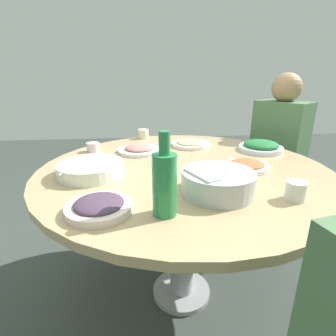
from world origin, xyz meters
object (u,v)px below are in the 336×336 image
Objects in this scene: soup_bowl at (91,169)px; dish_greens at (261,146)px; tea_cup_side at (143,134)px; dish_eggplant at (99,206)px; dish_shrimp at (139,149)px; dish_noodles at (191,143)px; diner_left at (279,140)px; tea_cup_far at (93,147)px; stool_for_diner_left at (269,209)px; dish_tofu_braise at (247,165)px; tea_cup_near at (296,191)px; rice_bowl at (218,182)px; green_bottle at (165,183)px; round_dining_table at (184,186)px.

dish_greens is (-0.91, -0.31, -0.00)m from soup_bowl.
dish_greens is 3.45× the size of tea_cup_side.
dish_shrimp is (-0.12, -0.68, -0.00)m from dish_eggplant.
diner_left is (-0.65, -0.15, -0.03)m from dish_noodles.
tea_cup_far reaches higher than stool_for_diner_left.
soup_bowl is 1.40× the size of dish_tofu_braise.
dish_noodles is 0.88m from stool_for_diner_left.
stool_for_diner_left is 0.54m from diner_left.
dish_tofu_braise is 0.72m from dish_eggplant.
soup_bowl is 3.99× the size of tea_cup_far.
dish_greens is at bearing -142.04° from dish_eggplant.
soup_bowl is at bearing 18.70° from dish_greens.
dish_eggplant is 0.73m from tea_cup_far.
tea_cup_near reaches higher than tea_cup_far.
dish_noodles is 3.23× the size of tea_cup_side.
diner_left reaches higher than dish_greens.
dish_eggplant is 0.67m from tea_cup_near.
rice_bowl is at bearing 88.06° from dish_noodles.
soup_bowl is 0.69m from dish_noodles.
dish_shrimp is 0.92× the size of green_bottle.
dish_shrimp is 0.34m from tea_cup_side.
dish_tofu_braise is at bearing 168.53° from round_dining_table.
soup_bowl is 1.44m from stool_for_diner_left.
dish_shrimp is (0.51, -0.33, -0.00)m from dish_tofu_braise.
round_dining_table is 0.58m from tea_cup_far.
diner_left reaches higher than dish_tofu_braise.
dish_greens reaches higher than tea_cup_far.
dish_greens reaches higher than round_dining_table.
soup_bowl reaches higher than dish_eggplant.
tea_cup_far is at bearing -4.17° from dish_greens.
stool_for_diner_left is (-0.42, -0.92, -0.59)m from tea_cup_near.
stool_for_diner_left is at bearing -165.23° from dish_shrimp.
stool_for_diner_left is (-1.18, -0.60, -0.58)m from soup_bowl.
dish_greens reaches higher than dish_eggplant.
diner_left is (-1.09, -0.94, -0.03)m from dish_eggplant.
tea_cup_far is (0.26, -0.03, 0.01)m from dish_shrimp.
dish_tofu_braise is at bearing 146.77° from dish_shrimp.
diner_left reaches higher than tea_cup_side.
green_bottle is at bearing 47.79° from diner_left.
dish_noodles is 0.41m from dish_greens.
dish_tofu_braise is at bearing -82.37° from tea_cup_near.
dish_shrimp is (0.29, -0.58, -0.03)m from rice_bowl.
tea_cup_near reaches higher than round_dining_table.
soup_bowl reaches higher than tea_cup_far.
rice_bowl is 1.26× the size of dish_eggplant.
green_bottle is (-0.09, 0.72, 0.09)m from dish_shrimp.
tea_cup_near is (-0.67, -0.02, 0.01)m from dish_eggplant.
tea_cup_side is (0.52, -1.00, -0.00)m from tea_cup_near.
rice_bowl is 0.25m from green_bottle.
dish_tofu_braise is 0.60m from dish_shrimp.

